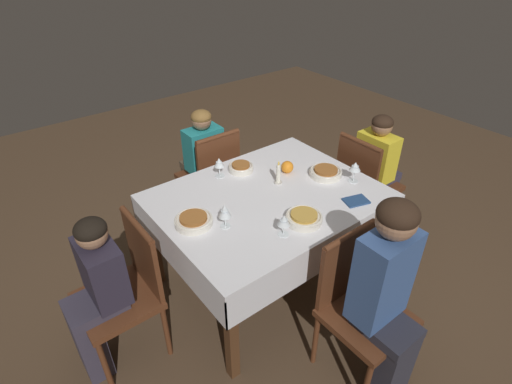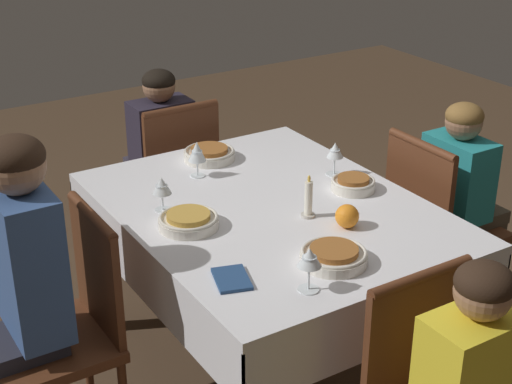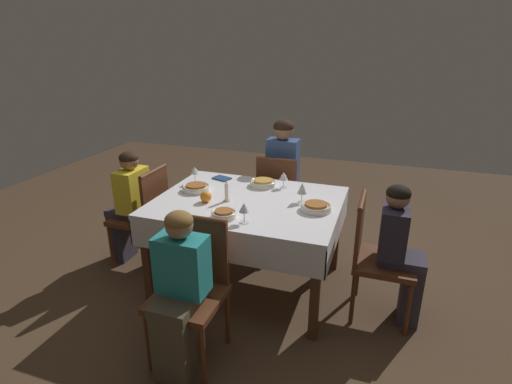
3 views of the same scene
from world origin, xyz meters
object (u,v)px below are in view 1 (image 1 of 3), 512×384
(person_child_teal, at_px, (201,160))
(bowl_north, at_px, (241,167))
(chair_east, at_px, (364,181))
(bowl_west, at_px, (194,220))
(wine_glass_south, at_px, (284,221))
(orange_fruit, at_px, (287,167))
(candle_centerpiece, at_px, (278,175))
(chair_west, at_px, (127,286))
(bowl_south, at_px, (304,218))
(person_adult_denim, at_px, (388,294))
(person_child_yellow, at_px, (378,168))
(napkin_red_folded, at_px, (356,201))
(person_child_dark, at_px, (96,293))
(wine_glass_west, at_px, (225,211))
(wine_glass_north, at_px, (219,163))
(chair_south, at_px, (359,301))
(chair_north, at_px, (212,174))
(bowl_east, at_px, (326,172))
(wine_glass_east, at_px, (355,167))
(dining_table, at_px, (268,206))

(person_child_teal, xyz_separation_m, bowl_north, (-0.03, -0.62, 0.22))
(chair_east, xyz_separation_m, bowl_west, (-1.52, 0.06, 0.28))
(wine_glass_south, relative_size, orange_fruit, 1.56)
(person_child_teal, relative_size, wine_glass_south, 7.60)
(person_child_teal, xyz_separation_m, wine_glass_south, (-0.26, -1.36, 0.29))
(candle_centerpiece, height_order, orange_fruit, candle_centerpiece)
(person_child_teal, relative_size, orange_fruit, 11.83)
(chair_west, xyz_separation_m, bowl_south, (0.98, -0.40, 0.28))
(person_adult_denim, distance_m, person_child_yellow, 1.51)
(bowl_west, bearing_deg, napkin_red_folded, -24.79)
(napkin_red_folded, bearing_deg, person_child_dark, 163.47)
(wine_glass_west, bearing_deg, chair_east, 2.85)
(chair_east, height_order, bowl_south, chair_east)
(candle_centerpiece, bearing_deg, chair_west, -179.24)
(wine_glass_west, xyz_separation_m, wine_glass_north, (0.29, 0.49, -0.00))
(chair_east, relative_size, person_adult_denim, 0.74)
(person_adult_denim, height_order, candle_centerpiece, person_adult_denim)
(chair_east, xyz_separation_m, napkin_red_folded, (-0.59, -0.37, 0.26))
(candle_centerpiece, bearing_deg, chair_south, -100.99)
(person_child_yellow, relative_size, bowl_south, 4.73)
(chair_east, height_order, person_child_dark, person_child_dark)
(chair_north, xyz_separation_m, bowl_south, (-0.08, -1.17, 0.28))
(bowl_east, distance_m, candle_centerpiece, 0.35)
(chair_north, xyz_separation_m, person_child_yellow, (1.08, -0.86, 0.07))
(bowl_south, xyz_separation_m, wine_glass_east, (0.58, 0.12, 0.08))
(person_child_yellow, relative_size, wine_glass_west, 6.81)
(wine_glass_south, xyz_separation_m, wine_glass_east, (0.76, 0.14, 0.01))
(chair_west, bearing_deg, bowl_south, 67.51)
(dining_table, xyz_separation_m, bowl_west, (-0.54, 0.03, 0.11))
(person_child_dark, bearing_deg, chair_south, 51.98)
(chair_south, height_order, orange_fruit, chair_south)
(wine_glass_east, bearing_deg, bowl_west, 167.06)
(bowl_east, relative_size, napkin_red_folded, 1.28)
(chair_south, relative_size, napkin_red_folded, 5.15)
(chair_north, distance_m, person_adult_denim, 1.81)
(person_child_dark, height_order, bowl_west, person_child_dark)
(person_child_teal, bearing_deg, chair_east, 131.67)
(dining_table, relative_size, wine_glass_west, 9.25)
(wine_glass_south, bearing_deg, bowl_north, 72.30)
(person_child_teal, bearing_deg, bowl_west, 57.46)
(bowl_south, relative_size, wine_glass_north, 1.55)
(bowl_west, xyz_separation_m, bowl_north, (0.59, 0.34, 0.00))
(wine_glass_east, bearing_deg, candle_centerpiece, 144.86)
(person_adult_denim, distance_m, bowl_north, 1.35)
(bowl_west, height_order, wine_glass_north, wine_glass_north)
(dining_table, height_order, chair_west, chair_west)
(candle_centerpiece, distance_m, napkin_red_folded, 0.54)
(person_child_yellow, xyz_separation_m, candle_centerpiece, (-1.00, 0.10, 0.25))
(bowl_west, distance_m, candle_centerpiece, 0.69)
(chair_west, bearing_deg, wine_glass_west, 74.79)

